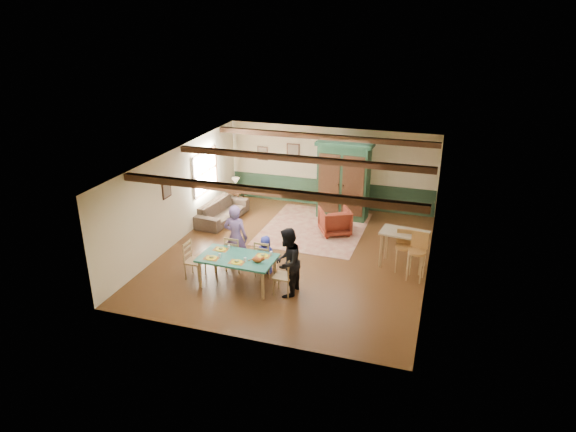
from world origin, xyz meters
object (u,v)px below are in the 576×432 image
(dining_table, at_px, (238,271))
(person_man, at_px, (236,237))
(bar_stool_right, at_px, (417,257))
(dining_chair_far_left, at_px, (235,253))
(dining_chair_end_left, at_px, (195,260))
(bar_stool_left, at_px, (403,252))
(cat, at_px, (257,259))
(counter_table, at_px, (403,249))
(dining_chair_end_right, at_px, (283,275))
(person_child, at_px, (266,255))
(person_woman, at_px, (287,262))
(dining_chair_far_right, at_px, (264,257))
(armchair, at_px, (335,221))
(armoire, at_px, (344,181))
(table_lamp, at_px, (236,185))
(sofa, at_px, (222,211))
(end_table, at_px, (236,199))

(dining_table, bearing_deg, person_man, 115.20)
(bar_stool_right, bearing_deg, dining_table, -150.57)
(dining_table, bearing_deg, dining_chair_far_left, 117.69)
(dining_chair_end_left, bearing_deg, dining_table, -90.00)
(bar_stool_left, bearing_deg, cat, -150.79)
(dining_table, distance_m, counter_table, 4.30)
(dining_chair_end_right, bearing_deg, dining_chair_end_left, -90.00)
(dining_chair_end_right, bearing_deg, person_child, -136.85)
(person_woman, relative_size, bar_stool_left, 1.53)
(dining_table, xyz_separation_m, dining_chair_end_right, (1.16, -0.03, 0.10))
(dining_table, relative_size, bar_stool_right, 1.49)
(person_man, distance_m, person_child, 0.89)
(dining_chair_far_right, bearing_deg, counter_table, -154.18)
(armchair, bearing_deg, armoire, -115.98)
(person_woman, xyz_separation_m, counter_table, (2.43, 2.23, -0.34))
(person_child, bearing_deg, dining_chair_far_left, 5.71)
(table_lamp, distance_m, counter_table, 6.44)
(bar_stool_right, bearing_deg, sofa, 169.17)
(dining_chair_far_right, distance_m, person_woman, 1.18)
(armchair, bearing_deg, person_child, 41.01)
(counter_table, relative_size, bar_stool_right, 0.97)
(person_child, distance_m, counter_table, 3.56)
(person_woman, height_order, bar_stool_right, person_woman)
(dining_table, bearing_deg, dining_chair_end_right, -1.36)
(counter_table, bearing_deg, armchair, 144.23)
(dining_chair_far_right, xyz_separation_m, end_table, (-2.56, 4.20, -0.21))
(person_woman, bearing_deg, armoire, 179.00)
(dining_chair_end_right, xyz_separation_m, sofa, (-3.26, 3.72, -0.17))
(dining_table, xyz_separation_m, person_child, (0.42, 0.80, 0.13))
(sofa, bearing_deg, bar_stool_left, -101.29)
(armoire, bearing_deg, armchair, -84.43)
(end_table, relative_size, counter_table, 0.45)
(dining_chair_end_right, distance_m, table_lamp, 5.96)
(dining_chair_far_right, xyz_separation_m, cat, (0.13, -0.83, 0.37))
(dining_table, xyz_separation_m, end_table, (-2.14, 4.92, -0.11))
(dining_chair_far_left, distance_m, person_man, 0.40)
(person_child, bearing_deg, dining_chair_end_left, 27.30)
(person_woman, bearing_deg, person_child, -133.26)
(end_table, bearing_deg, bar_stool_right, -28.08)
(person_man, xyz_separation_m, person_child, (0.81, -0.02, -0.36))
(dining_chair_far_left, distance_m, bar_stool_left, 4.27)
(person_man, bearing_deg, dining_chair_end_left, 46.85)
(cat, bearing_deg, end_table, 119.50)
(person_woman, relative_size, person_child, 1.64)
(person_child, bearing_deg, bar_stool_left, -159.23)
(person_woman, relative_size, table_lamp, 3.39)
(dining_chair_end_right, distance_m, person_man, 1.81)
(dining_chair_far_right, height_order, armchair, dining_chair_far_right)
(bar_stool_left, height_order, bar_stool_right, bar_stool_right)
(bar_stool_left, bearing_deg, dining_chair_far_left, -167.53)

